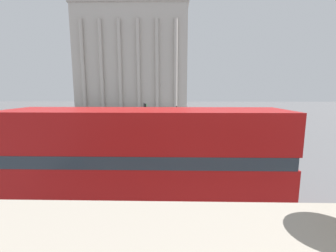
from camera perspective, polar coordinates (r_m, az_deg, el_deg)
The scene contains 9 objects.
double_decker_bus at distance 8.73m, azimuth -5.40°, elevation -8.19°, with size 10.34×2.69×4.25m.
plaza_building_left at distance 61.77m, azimuth -8.91°, elevation 16.25°, with size 28.43×11.55×25.71m.
traffic_light_near at distance 11.76m, azimuth 6.48°, elevation -2.44°, with size 0.42×0.24×4.03m.
traffic_light_mid at distance 20.19m, azimuth 2.38°, elevation 1.61°, with size 0.42×0.24×3.58m.
traffic_light_far at distance 28.74m, azimuth -5.93°, elevation 3.55°, with size 0.42×0.24×3.40m.
car_white at distance 26.18m, azimuth 11.16°, elevation -0.50°, with size 4.20×1.93×1.35m.
pedestrian_grey at distance 28.73m, azimuth 25.73°, elevation 0.06°, with size 0.32×0.32×1.62m.
pedestrian_white at distance 35.28m, azimuth -2.08°, elevation 2.53°, with size 0.32×0.32×1.69m.
pedestrian_blue at distance 21.18m, azimuth -11.55°, elevation -1.86°, with size 0.32×0.32×1.76m.
Camera 1 is at (-1.07, -2.20, 4.95)m, focal length 24.00 mm.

